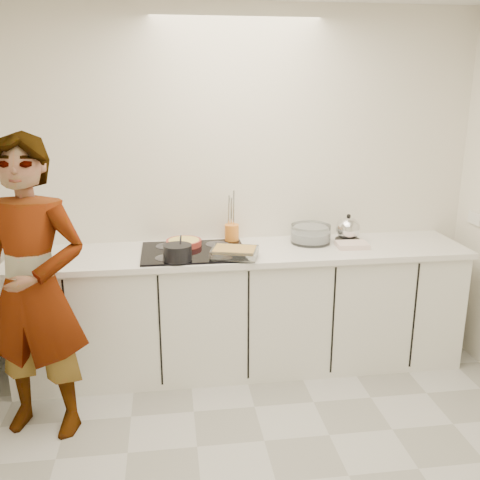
{
  "coord_description": "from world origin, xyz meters",
  "views": [
    {
      "loc": [
        -0.52,
        -2.33,
        2.02
      ],
      "look_at": [
        -0.05,
        1.05,
        1.05
      ],
      "focal_mm": 40.0,
      "sensor_mm": 36.0,
      "label": 1
    }
  ],
  "objects": [
    {
      "name": "wall_back",
      "position": [
        0.0,
        1.6,
        1.3
      ],
      "size": [
        3.6,
        0.0,
        2.6
      ],
      "primitive_type": "cube",
      "color": "white",
      "rests_on": "ground"
    },
    {
      "name": "base_cabinets",
      "position": [
        0.0,
        1.28,
        0.43
      ],
      "size": [
        3.2,
        0.58,
        0.87
      ],
      "primitive_type": "cube",
      "color": "white",
      "rests_on": "floor"
    },
    {
      "name": "countertop",
      "position": [
        0.0,
        1.28,
        0.89
      ],
      "size": [
        3.24,
        0.64,
        0.04
      ],
      "primitive_type": "cube",
      "color": "white",
      "rests_on": "base_cabinets"
    },
    {
      "name": "hob",
      "position": [
        -0.35,
        1.26,
        0.92
      ],
      "size": [
        0.72,
        0.54,
        0.01
      ],
      "primitive_type": "cube",
      "color": "black",
      "rests_on": "countertop"
    },
    {
      "name": "tart_dish",
      "position": [
        -0.41,
        1.4,
        0.95
      ],
      "size": [
        0.32,
        0.32,
        0.04
      ],
      "color": "#A5372B",
      "rests_on": "hob"
    },
    {
      "name": "saucepan",
      "position": [
        -0.46,
        1.06,
        0.98
      ],
      "size": [
        0.21,
        0.21,
        0.18
      ],
      "color": "black",
      "rests_on": "hob"
    },
    {
      "name": "baking_dish",
      "position": [
        -0.08,
        1.09,
        0.96
      ],
      "size": [
        0.36,
        0.3,
        0.06
      ],
      "color": "silver",
      "rests_on": "hob"
    },
    {
      "name": "mixing_bowl",
      "position": [
        0.53,
        1.39,
        0.97
      ],
      "size": [
        0.3,
        0.3,
        0.14
      ],
      "color": "silver",
      "rests_on": "countertop"
    },
    {
      "name": "tea_towel",
      "position": [
        0.79,
        1.23,
        0.93
      ],
      "size": [
        0.23,
        0.17,
        0.04
      ],
      "primitive_type": "cube",
      "rotation": [
        0.0,
        0.0,
        -0.05
      ],
      "color": "white",
      "rests_on": "countertop"
    },
    {
      "name": "kettle",
      "position": [
        0.81,
        1.39,
        1.0
      ],
      "size": [
        0.19,
        0.19,
        0.21
      ],
      "color": "black",
      "rests_on": "countertop"
    },
    {
      "name": "utensil_crock",
      "position": [
        -0.05,
        1.49,
        0.98
      ],
      "size": [
        0.14,
        0.14,
        0.13
      ],
      "primitive_type": "cylinder",
      "rotation": [
        0.0,
        0.0,
        -0.42
      ],
      "color": "orange",
      "rests_on": "countertop"
    },
    {
      "name": "cook",
      "position": [
        -1.3,
        0.69,
        0.9
      ],
      "size": [
        0.75,
        0.59,
        1.8
      ],
      "primitive_type": "imported",
      "rotation": [
        0.0,
        0.0,
        -0.27
      ],
      "color": "white",
      "rests_on": "floor"
    }
  ]
}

